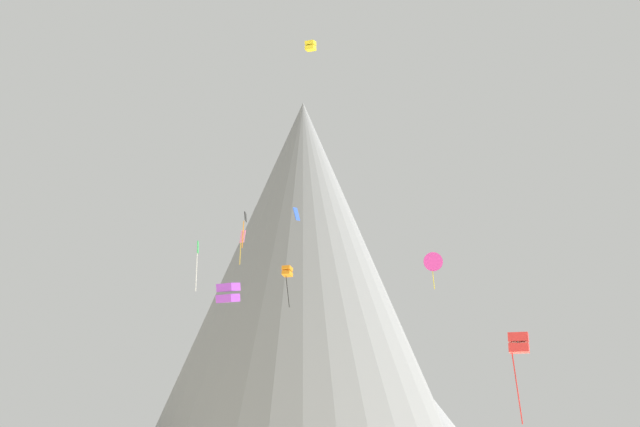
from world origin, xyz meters
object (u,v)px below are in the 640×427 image
at_px(rock_massif, 311,297).
at_px(kite_orange_mid, 287,272).
at_px(kite_violet_low, 228,293).
at_px(kite_magenta_mid, 433,262).
at_px(kite_red_low, 519,344).
at_px(kite_black_mid, 245,222).
at_px(kite_green_mid, 197,256).
at_px(kite_blue_mid, 296,214).
at_px(kite_yellow_high, 311,46).
at_px(kite_pink_mid, 242,240).

height_order(rock_massif, kite_orange_mid, rock_massif).
distance_m(kite_violet_low, kite_magenta_mid, 42.82).
bearing_deg(kite_red_low, kite_magenta_mid, 106.80).
bearing_deg(kite_black_mid, kite_magenta_mid, -177.14).
bearing_deg(kite_red_low, kite_orange_mid, 130.40).
xyz_separation_m(kite_green_mid, kite_magenta_mid, (26.02, 0.31, -0.42)).
bearing_deg(kite_blue_mid, kite_black_mid, 13.38).
bearing_deg(kite_yellow_high, kite_pink_mid, 130.65).
bearing_deg(kite_pink_mid, kite_red_low, -146.02).
distance_m(kite_blue_mid, kite_green_mid, 18.10).
bearing_deg(kite_magenta_mid, rock_massif, -63.98).
distance_m(kite_orange_mid, kite_green_mid, 10.07).
distance_m(kite_orange_mid, kite_magenta_mid, 16.25).
bearing_deg(rock_massif, kite_yellow_high, -91.47).
bearing_deg(kite_orange_mid, kite_red_low, -45.05).
relative_size(kite_yellow_high, kite_orange_mid, 0.25).
bearing_deg(kite_green_mid, kite_red_low, 83.41).
relative_size(kite_yellow_high, kite_pink_mid, 0.29).
relative_size(kite_red_low, kite_green_mid, 1.01).
bearing_deg(kite_pink_mid, kite_magenta_mid, -84.56).
xyz_separation_m(kite_pink_mid, kite_black_mid, (1.21, -16.31, -2.27)).
relative_size(rock_massif, kite_orange_mid, 13.35).
bearing_deg(kite_black_mid, kite_orange_mid, -138.79).
height_order(kite_pink_mid, kite_red_low, kite_pink_mid).
bearing_deg(kite_green_mid, rock_massif, -146.32).
distance_m(rock_massif, kite_pink_mid, 51.84).
relative_size(kite_yellow_high, kite_magenta_mid, 0.27).
bearing_deg(kite_magenta_mid, kite_yellow_high, 66.97).
relative_size(kite_yellow_high, kite_red_low, 0.20).
xyz_separation_m(rock_massif, kite_blue_mid, (-2.97, -65.67, -3.22)).
relative_size(kite_pink_mid, kite_black_mid, 1.18).
height_order(kite_blue_mid, kite_orange_mid, kite_blue_mid).
distance_m(kite_pink_mid, kite_magenta_mid, 21.30).
xyz_separation_m(kite_red_low, kite_magenta_mid, (1.08, 36.31, 13.02)).
distance_m(kite_red_low, kite_violet_low, 18.87).
xyz_separation_m(kite_red_low, kite_orange_mid, (-15.09, 37.54, 12.03)).
height_order(kite_orange_mid, kite_magenta_mid, kite_magenta_mid).
height_order(rock_massif, kite_yellow_high, rock_massif).
xyz_separation_m(kite_yellow_high, kite_violet_low, (-5.57, -16.87, -25.94)).
bearing_deg(kite_blue_mid, kite_yellow_high, 96.81).
distance_m(kite_black_mid, kite_green_mid, 17.30).
distance_m(rock_massif, kite_red_low, 89.59).
bearing_deg(kite_magenta_mid, kite_green_mid, 13.11).
xyz_separation_m(rock_massif, kite_orange_mid, (-3.87, -49.60, -5.51)).
bearing_deg(kite_black_mid, kite_red_low, 96.91).
xyz_separation_m(kite_orange_mid, kite_violet_low, (-3.52, -37.93, -8.93)).
distance_m(kite_orange_mid, kite_black_mid, 18.17).
bearing_deg(kite_blue_mid, kite_red_low, 117.27).
relative_size(rock_massif, kite_pink_mid, 15.86).
height_order(kite_orange_mid, kite_violet_low, kite_orange_mid).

